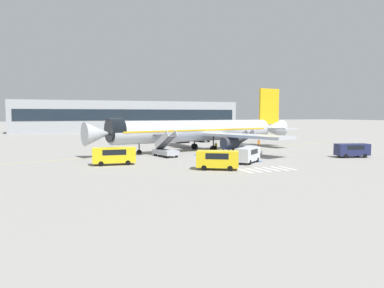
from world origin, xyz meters
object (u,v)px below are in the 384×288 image
at_px(baggage_cart, 256,153).
at_px(ground_crew_0, 223,147).
at_px(fuel_tanker, 198,134).
at_px(ground_crew_1, 229,147).
at_px(service_van_3, 114,155).
at_px(service_van_2, 218,158).
at_px(boarding_stairs_forward, 165,150).
at_px(service_van_0, 248,154).
at_px(ground_crew_3, 216,146).
at_px(terminal_building, 130,116).
at_px(airliner, 200,131).
at_px(ground_crew_2, 259,144).
at_px(boarding_stairs_aft, 243,145).
at_px(service_van_1, 352,149).

height_order(baggage_cart, ground_crew_0, ground_crew_0).
distance_m(fuel_tanker, ground_crew_1, 27.34).
bearing_deg(service_van_3, service_van_2, 56.16).
bearing_deg(boarding_stairs_forward, service_van_0, -66.96).
height_order(ground_crew_3, terminal_building, terminal_building).
distance_m(service_van_3, terminal_building, 95.28).
relative_size(fuel_tanker, service_van_0, 1.90).
bearing_deg(boarding_stairs_forward, ground_crew_1, -5.00).
height_order(service_van_3, baggage_cart, service_van_3).
bearing_deg(service_van_3, fuel_tanker, 148.48).
distance_m(airliner, ground_crew_2, 11.81).
relative_size(ground_crew_1, terminal_building, 0.02).
distance_m(service_van_3, ground_crew_0, 22.05).
distance_m(boarding_stairs_aft, ground_crew_3, 5.14).
bearing_deg(terminal_building, fuel_tanker, -86.47).
relative_size(fuel_tanker, ground_crew_3, 5.78).
distance_m(service_van_0, service_van_3, 17.81).
bearing_deg(ground_crew_0, service_van_1, 18.66).
xyz_separation_m(service_van_2, ground_crew_0, (9.53, 17.56, -0.36)).
height_order(ground_crew_2, terminal_building, terminal_building).
bearing_deg(terminal_building, boarding_stairs_aft, -88.62).
distance_m(boarding_stairs_aft, ground_crew_0, 4.73).
distance_m(service_van_1, service_van_3, 35.72).
bearing_deg(boarding_stairs_aft, service_van_0, -129.28).
bearing_deg(boarding_stairs_aft, baggage_cart, -109.65).
distance_m(service_van_2, service_van_3, 13.89).
height_order(service_van_1, ground_crew_2, service_van_1).
bearing_deg(boarding_stairs_forward, airliner, 24.86).
distance_m(boarding_stairs_aft, baggage_cart, 5.53).
xyz_separation_m(ground_crew_2, terminal_building, (-6.20, 81.04, 4.61)).
distance_m(boarding_stairs_aft, service_van_3, 26.72).
bearing_deg(airliner, ground_crew_0, -159.16).
bearing_deg(ground_crew_0, ground_crew_2, 77.72).
distance_m(ground_crew_1, ground_crew_3, 2.79).
height_order(service_van_0, ground_crew_0, service_van_0).
bearing_deg(service_van_1, boarding_stairs_aft, 49.24).
distance_m(baggage_cart, ground_crew_3, 7.49).
distance_m(boarding_stairs_forward, ground_crew_0, 11.27).
xyz_separation_m(boarding_stairs_forward, ground_crew_0, (11.07, 2.10, -0.03)).
bearing_deg(terminal_building, service_van_3, -103.89).
xyz_separation_m(boarding_stairs_forward, ground_crew_1, (11.82, 1.37, -0.08)).
bearing_deg(ground_crew_1, ground_crew_3, -25.08).
distance_m(airliner, boarding_stairs_aft, 8.27).
bearing_deg(baggage_cart, airliner, 0.52).
relative_size(service_van_3, ground_crew_1, 3.44).
relative_size(boarding_stairs_forward, service_van_1, 1.04).
bearing_deg(airliner, ground_crew_3, -149.87).
relative_size(fuel_tanker, terminal_building, 0.11).
height_order(boarding_stairs_aft, terminal_building, terminal_building).
bearing_deg(service_van_3, ground_crew_3, 123.65).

